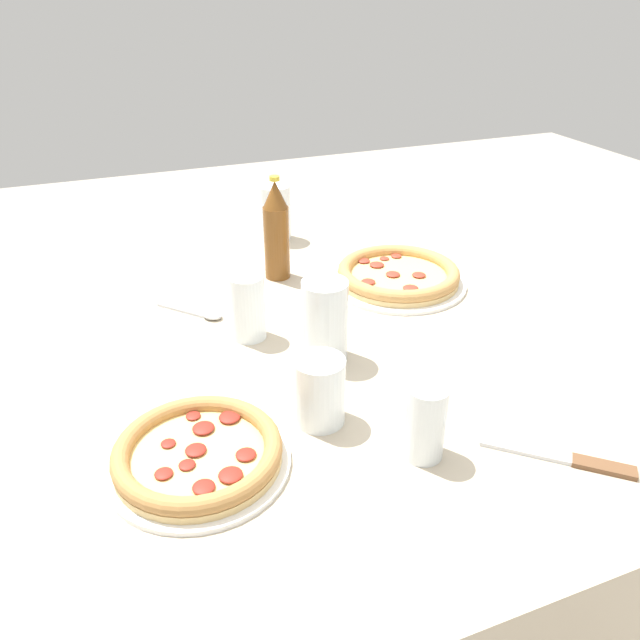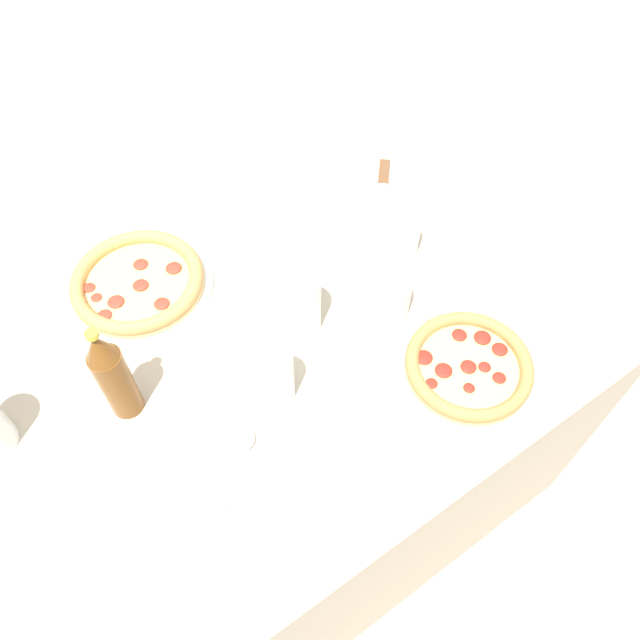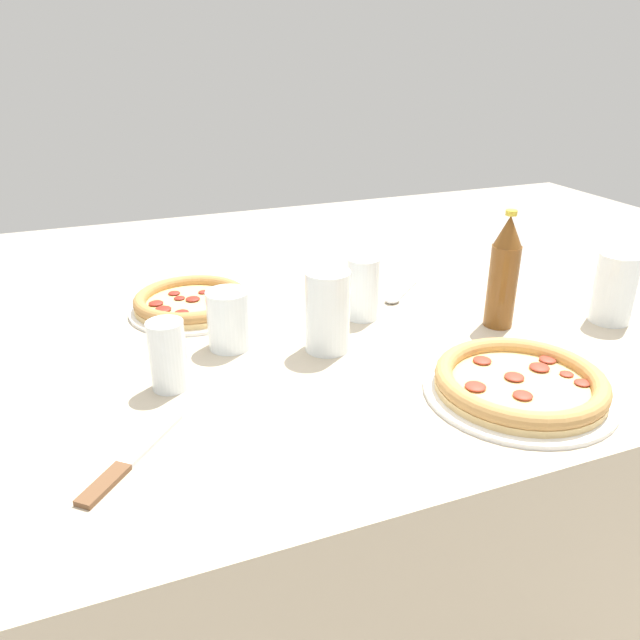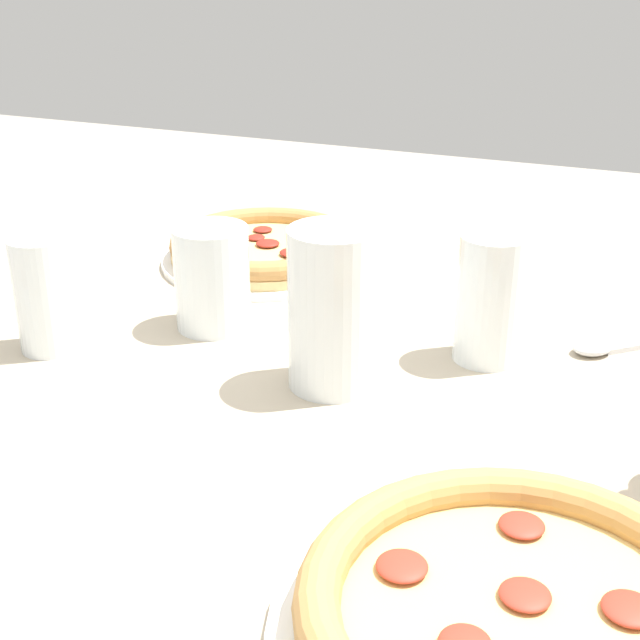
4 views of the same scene
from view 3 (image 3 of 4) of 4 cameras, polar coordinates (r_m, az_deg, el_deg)
ground_plane at (r=1.67m, az=2.01°, el=-26.09°), size 8.00×8.00×0.00m
table at (r=1.40m, az=2.24°, el=-16.20°), size 1.23×0.91×0.75m
pizza_veggie at (r=1.37m, az=-11.65°, el=1.61°), size 0.27×0.27×0.04m
pizza_salami at (r=1.07m, az=17.80°, el=-5.56°), size 0.31×0.31×0.04m
glass_water at (r=1.06m, az=-13.73°, el=-3.34°), size 0.06×0.06×0.12m
glass_lemonade at (r=1.29m, az=3.94°, el=2.65°), size 0.07×0.07×0.13m
glass_iced_tea at (r=1.15m, az=0.75°, el=0.34°), size 0.08×0.08×0.15m
glass_mango_juice at (r=1.41m, az=25.30°, el=2.41°), size 0.08×0.08×0.15m
glass_red_wine at (r=1.18m, az=-8.32°, el=-0.22°), size 0.08×0.08×0.11m
beer_bottle at (r=1.29m, az=16.45°, el=4.16°), size 0.06×0.06×0.24m
knife at (r=0.92m, az=-17.05°, el=-12.18°), size 0.16×0.18×0.01m
spoon at (r=1.43m, az=7.10°, el=2.27°), size 0.13×0.12×0.01m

